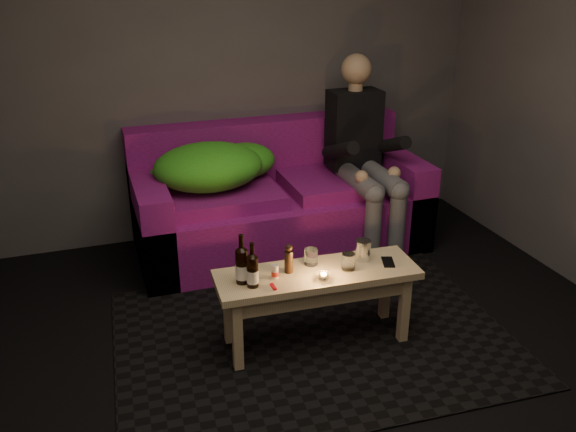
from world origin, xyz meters
name	(u,v)px	position (x,y,z in m)	size (l,w,h in m)	color
floor	(343,390)	(0.00, 0.00, 0.00)	(4.50, 4.50, 0.00)	black
room	(317,61)	(0.00, 0.47, 1.64)	(4.50, 4.50, 4.50)	silver
rug	(313,336)	(0.02, 0.51, 0.01)	(2.32, 1.69, 0.01)	black
sofa	(278,204)	(0.23, 1.82, 0.34)	(2.18, 0.98, 0.94)	#6B0E56
green_blanket	(214,166)	(-0.26, 1.81, 0.71)	(0.96, 0.65, 0.33)	#34951B
person	(363,152)	(0.85, 1.65, 0.75)	(0.39, 0.91, 1.46)	black
coffee_table	(317,284)	(0.02, 0.46, 0.39)	(1.18, 0.43, 0.47)	tan
beer_bottle_a	(242,265)	(-0.41, 0.48, 0.58)	(0.07, 0.07, 0.29)	black
beer_bottle_b	(253,271)	(-0.37, 0.42, 0.57)	(0.07, 0.07, 0.26)	black
salt_shaker	(275,272)	(-0.23, 0.46, 0.51)	(0.04, 0.04, 0.08)	silver
pepper_mill	(289,262)	(-0.13, 0.51, 0.54)	(0.05, 0.05, 0.13)	black
tumbler_back	(311,257)	(0.02, 0.56, 0.52)	(0.08, 0.08, 0.09)	white
tealight	(324,276)	(0.02, 0.36, 0.50)	(0.06, 0.06, 0.04)	white
tumbler_front	(348,262)	(0.20, 0.43, 0.52)	(0.08, 0.08, 0.10)	white
steel_cup	(363,250)	(0.33, 0.51, 0.54)	(0.09, 0.09, 0.12)	silver
smartphone	(388,262)	(0.45, 0.43, 0.48)	(0.06, 0.13, 0.01)	black
red_lighter	(273,287)	(-0.27, 0.37, 0.48)	(0.02, 0.07, 0.01)	red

